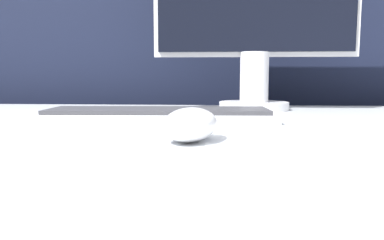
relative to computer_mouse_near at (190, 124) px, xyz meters
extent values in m
cube|color=black|center=(0.01, 0.75, 0.02)|extent=(5.00, 0.03, 1.49)
ellipsoid|color=white|center=(0.00, 0.00, 0.00)|extent=(0.10, 0.12, 0.04)
cube|color=silver|center=(-0.08, 0.22, -0.01)|extent=(0.45, 0.15, 0.02)
cube|color=#38383D|center=(-0.08, 0.22, 0.00)|extent=(0.42, 0.13, 0.01)
cylinder|color=silver|center=(0.13, 0.47, -0.01)|extent=(0.18, 0.18, 0.02)
cylinder|color=silver|center=(0.13, 0.47, 0.06)|extent=(0.07, 0.07, 0.13)
camera|label=1|loc=(0.03, -0.48, 0.06)|focal=35.00mm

